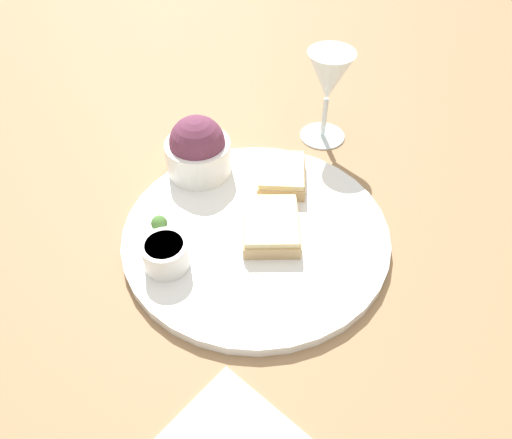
% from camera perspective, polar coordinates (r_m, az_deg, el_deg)
% --- Properties ---
extents(ground_plane, '(4.00, 4.00, 0.00)m').
position_cam_1_polar(ground_plane, '(0.66, 0.00, -2.05)').
color(ground_plane, '#93704C').
extents(dinner_plate, '(0.35, 0.35, 0.01)m').
position_cam_1_polar(dinner_plate, '(0.65, 0.00, -1.64)').
color(dinner_plate, white).
rests_on(dinner_plate, ground_plane).
extents(salad_bowl, '(0.09, 0.09, 0.09)m').
position_cam_1_polar(salad_bowl, '(0.71, -6.65, 7.93)').
color(salad_bowl, white).
rests_on(salad_bowl, dinner_plate).
extents(sauce_ramekin, '(0.06, 0.06, 0.04)m').
position_cam_1_polar(sauce_ramekin, '(0.60, -10.30, -3.82)').
color(sauce_ramekin, white).
rests_on(sauce_ramekin, dinner_plate).
extents(cheese_toast_near, '(0.10, 0.09, 0.03)m').
position_cam_1_polar(cheese_toast_near, '(0.64, 1.78, -0.39)').
color(cheese_toast_near, tan).
rests_on(cheese_toast_near, dinner_plate).
extents(cheese_toast_far, '(0.09, 0.08, 0.03)m').
position_cam_1_polar(cheese_toast_far, '(0.71, 2.95, 5.13)').
color(cheese_toast_far, tan).
rests_on(cheese_toast_far, dinner_plate).
extents(wine_glass, '(0.07, 0.07, 0.15)m').
position_cam_1_polar(wine_glass, '(0.77, 8.30, 15.40)').
color(wine_glass, silver).
rests_on(wine_glass, ground_plane).
extents(garnish, '(0.02, 0.02, 0.02)m').
position_cam_1_polar(garnish, '(0.65, -11.00, -0.43)').
color(garnish, '#477533').
rests_on(garnish, dinner_plate).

